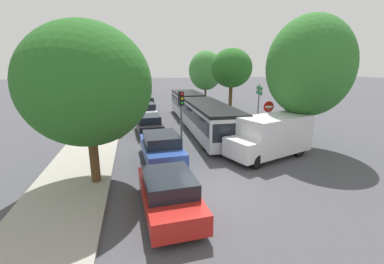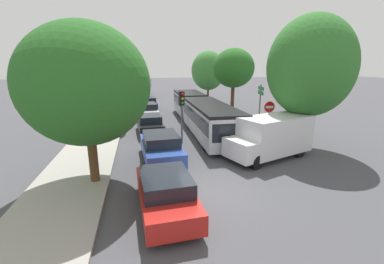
{
  "view_description": "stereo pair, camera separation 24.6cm",
  "coord_description": "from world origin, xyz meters",
  "px_view_note": "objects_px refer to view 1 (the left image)",
  "views": [
    {
      "loc": [
        -2.99,
        -9.1,
        5.01
      ],
      "look_at": [
        0.2,
        5.2,
        1.2
      ],
      "focal_mm": 24.0,
      "sensor_mm": 36.0,
      "label": 1
    },
    {
      "loc": [
        -2.75,
        -9.15,
        5.01
      ],
      "look_at": [
        0.2,
        5.2,
        1.2
      ],
      "focal_mm": 24.0,
      "sensor_mm": 36.0,
      "label": 2
    }
  ],
  "objects_px": {
    "city_bus_rear": "(140,87)",
    "tree_right_mid": "(232,68)",
    "direction_sign_post": "(259,98)",
    "tree_left_mid": "(108,70)",
    "articulated_bus": "(198,110)",
    "queued_car_navy": "(146,103)",
    "queued_car_silver": "(145,111)",
    "queued_car_red": "(169,193)",
    "traffic_light": "(181,105)",
    "tree_left_near": "(87,88)",
    "tree_right_near": "(309,66)",
    "queued_car_black": "(149,124)",
    "no_entry_sign": "(268,116)",
    "white_van": "(271,136)",
    "queued_car_blue": "(161,147)",
    "tree_right_far": "(206,71)"
  },
  "relations": [
    {
      "from": "queued_car_red",
      "to": "traffic_light",
      "type": "xyz_separation_m",
      "value": [
        1.93,
        8.19,
        1.77
      ]
    },
    {
      "from": "traffic_light",
      "to": "queued_car_silver",
      "type": "bearing_deg",
      "value": 176.88
    },
    {
      "from": "queued_car_silver",
      "to": "tree_right_mid",
      "type": "relative_size",
      "value": 0.67
    },
    {
      "from": "queued_car_red",
      "to": "queued_car_navy",
      "type": "bearing_deg",
      "value": -4.05
    },
    {
      "from": "traffic_light",
      "to": "tree_left_mid",
      "type": "height_order",
      "value": "tree_left_mid"
    },
    {
      "from": "articulated_bus",
      "to": "tree_left_mid",
      "type": "relative_size",
      "value": 2.42
    },
    {
      "from": "articulated_bus",
      "to": "tree_right_near",
      "type": "distance_m",
      "value": 9.33
    },
    {
      "from": "city_bus_rear",
      "to": "tree_right_mid",
      "type": "height_order",
      "value": "tree_right_mid"
    },
    {
      "from": "articulated_bus",
      "to": "direction_sign_post",
      "type": "bearing_deg",
      "value": 64.49
    },
    {
      "from": "tree_left_mid",
      "to": "city_bus_rear",
      "type": "bearing_deg",
      "value": 82.84
    },
    {
      "from": "direction_sign_post",
      "to": "tree_left_mid",
      "type": "height_order",
      "value": "tree_left_mid"
    },
    {
      "from": "queued_car_blue",
      "to": "tree_left_mid",
      "type": "xyz_separation_m",
      "value": [
        -3.14,
        8.56,
        3.92
      ]
    },
    {
      "from": "queued_car_silver",
      "to": "traffic_light",
      "type": "bearing_deg",
      "value": -170.12
    },
    {
      "from": "articulated_bus",
      "to": "direction_sign_post",
      "type": "distance_m",
      "value": 4.99
    },
    {
      "from": "tree_left_mid",
      "to": "queued_car_red",
      "type": "bearing_deg",
      "value": -78.04
    },
    {
      "from": "queued_car_silver",
      "to": "city_bus_rear",
      "type": "bearing_deg",
      "value": -3.77
    },
    {
      "from": "traffic_light",
      "to": "tree_left_near",
      "type": "height_order",
      "value": "tree_left_near"
    },
    {
      "from": "no_entry_sign",
      "to": "traffic_light",
      "type": "bearing_deg",
      "value": -106.26
    },
    {
      "from": "queued_car_red",
      "to": "queued_car_blue",
      "type": "distance_m",
      "value": 5.02
    },
    {
      "from": "queued_car_black",
      "to": "white_van",
      "type": "height_order",
      "value": "white_van"
    },
    {
      "from": "tree_left_near",
      "to": "tree_right_near",
      "type": "bearing_deg",
      "value": 12.68
    },
    {
      "from": "queued_car_navy",
      "to": "tree_right_near",
      "type": "distance_m",
      "value": 19.34
    },
    {
      "from": "white_van",
      "to": "tree_right_near",
      "type": "distance_m",
      "value": 4.74
    },
    {
      "from": "tree_right_near",
      "to": "queued_car_blue",
      "type": "bearing_deg",
      "value": -177.02
    },
    {
      "from": "white_van",
      "to": "direction_sign_post",
      "type": "distance_m",
      "value": 6.59
    },
    {
      "from": "traffic_light",
      "to": "tree_right_far",
      "type": "distance_m",
      "value": 19.2
    },
    {
      "from": "tree_left_near",
      "to": "tree_right_far",
      "type": "xyz_separation_m",
      "value": [
        11.35,
        23.32,
        0.21
      ]
    },
    {
      "from": "queued_car_red",
      "to": "white_van",
      "type": "distance_m",
      "value": 7.67
    },
    {
      "from": "city_bus_rear",
      "to": "tree_right_near",
      "type": "bearing_deg",
      "value": -160.54
    },
    {
      "from": "articulated_bus",
      "to": "queued_car_red",
      "type": "relative_size",
      "value": 3.79
    },
    {
      "from": "traffic_light",
      "to": "queued_car_red",
      "type": "bearing_deg",
      "value": -29.7
    },
    {
      "from": "queued_car_red",
      "to": "tree_right_mid",
      "type": "height_order",
      "value": "tree_right_mid"
    },
    {
      "from": "city_bus_rear",
      "to": "queued_car_silver",
      "type": "distance_m",
      "value": 20.19
    },
    {
      "from": "tree_right_far",
      "to": "tree_right_near",
      "type": "bearing_deg",
      "value": -88.63
    },
    {
      "from": "articulated_bus",
      "to": "tree_right_mid",
      "type": "height_order",
      "value": "tree_right_mid"
    },
    {
      "from": "queued_car_red",
      "to": "traffic_light",
      "type": "distance_m",
      "value": 8.6
    },
    {
      "from": "tree_right_mid",
      "to": "direction_sign_post",
      "type": "bearing_deg",
      "value": -92.32
    },
    {
      "from": "traffic_light",
      "to": "tree_right_mid",
      "type": "relative_size",
      "value": 0.51
    },
    {
      "from": "articulated_bus",
      "to": "tree_right_near",
      "type": "relative_size",
      "value": 2.05
    },
    {
      "from": "queued_car_black",
      "to": "queued_car_silver",
      "type": "bearing_deg",
      "value": -3.17
    },
    {
      "from": "queued_car_blue",
      "to": "no_entry_sign",
      "type": "height_order",
      "value": "no_entry_sign"
    },
    {
      "from": "no_entry_sign",
      "to": "tree_left_mid",
      "type": "distance_m",
      "value": 12.63
    },
    {
      "from": "tree_right_near",
      "to": "tree_right_far",
      "type": "xyz_separation_m",
      "value": [
        -0.49,
        20.66,
        -0.6
      ]
    },
    {
      "from": "tree_left_near",
      "to": "queued_car_silver",
      "type": "bearing_deg",
      "value": 78.87
    },
    {
      "from": "city_bus_rear",
      "to": "no_entry_sign",
      "type": "xyz_separation_m",
      "value": [
        7.24,
        -30.24,
        0.43
      ]
    },
    {
      "from": "city_bus_rear",
      "to": "direction_sign_post",
      "type": "distance_m",
      "value": 27.8
    },
    {
      "from": "articulated_bus",
      "to": "queued_car_black",
      "type": "relative_size",
      "value": 3.86
    },
    {
      "from": "queued_car_silver",
      "to": "tree_left_near",
      "type": "bearing_deg",
      "value": 165.45
    },
    {
      "from": "articulated_bus",
      "to": "queued_car_navy",
      "type": "xyz_separation_m",
      "value": [
        -3.92,
        9.6,
        -0.64
      ]
    },
    {
      "from": "queued_car_silver",
      "to": "tree_left_mid",
      "type": "relative_size",
      "value": 0.68
    }
  ]
}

